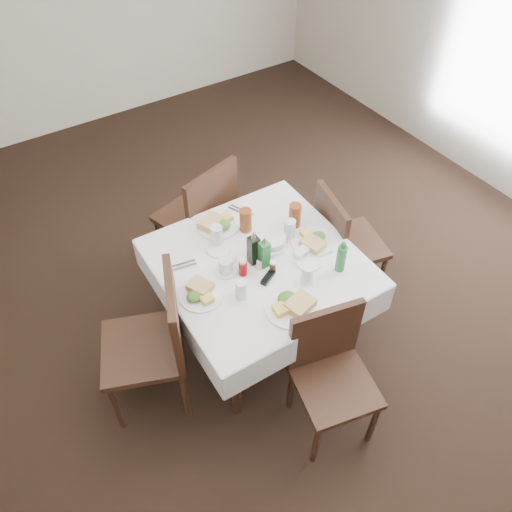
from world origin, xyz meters
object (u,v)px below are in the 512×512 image
(chair_north, at_px, (203,213))
(bread_basket, at_px, (271,241))
(dining_table, at_px, (259,271))
(water_w, at_px, (241,289))
(chair_east, at_px, (341,239))
(water_s, at_px, (307,275))
(chair_west, at_px, (158,337))
(oil_cruet_dark, at_px, (253,249))
(ketchup_bottle, at_px, (243,268))
(green_bottle, at_px, (341,258))
(water_e, at_px, (290,229))
(oil_cruet_green, at_px, (264,253))
(chair_south, at_px, (330,366))
(coffee_mug, at_px, (226,266))
(water_n, at_px, (217,236))

(chair_north, bearing_deg, bread_basket, -79.80)
(dining_table, xyz_separation_m, water_w, (-0.24, -0.18, 0.15))
(chair_east, xyz_separation_m, water_s, (-0.59, -0.34, 0.30))
(chair_west, xyz_separation_m, oil_cruet_dark, (0.70, 0.06, 0.29))
(chair_north, bearing_deg, oil_cruet_dark, -93.37)
(chair_east, relative_size, water_s, 7.35)
(ketchup_bottle, distance_m, green_bottle, 0.58)
(water_s, relative_size, bread_basket, 0.58)
(water_e, relative_size, water_w, 1.08)
(dining_table, height_order, chair_west, chair_west)
(oil_cruet_dark, xyz_separation_m, oil_cruet_green, (0.04, -0.06, -0.01))
(ketchup_bottle, relative_size, green_bottle, 0.51)
(chair_north, bearing_deg, chair_south, -89.97)
(dining_table, relative_size, water_e, 9.05)
(water_w, height_order, oil_cruet_dark, oil_cruet_dark)
(water_e, height_order, green_bottle, green_bottle)
(water_w, xyz_separation_m, coffee_mug, (0.03, 0.21, -0.02))
(oil_cruet_green, bearing_deg, chair_west, 179.81)
(ketchup_bottle, bearing_deg, water_w, -125.16)
(chair_north, relative_size, water_w, 8.19)
(chair_north, height_order, green_bottle, chair_north)
(water_e, height_order, ketchup_bottle, water_e)
(dining_table, xyz_separation_m, oil_cruet_green, (0.01, -0.04, 0.19))
(chair_east, bearing_deg, ketchup_bottle, -174.59)
(water_e, bearing_deg, bread_basket, 177.39)
(chair_west, bearing_deg, oil_cruet_dark, 4.58)
(chair_west, distance_m, water_n, 0.72)
(chair_south, xyz_separation_m, coffee_mug, (-0.23, 0.75, 0.29))
(chair_east, height_order, coffee_mug, chair_east)
(chair_north, relative_size, oil_cruet_dark, 3.98)
(water_n, bearing_deg, oil_cruet_dark, -67.41)
(chair_south, bearing_deg, oil_cruet_dark, 93.59)
(bread_basket, height_order, green_bottle, green_bottle)
(chair_north, distance_m, bread_basket, 0.74)
(green_bottle, bearing_deg, oil_cruet_dark, 140.06)
(oil_cruet_green, distance_m, ketchup_bottle, 0.15)
(ketchup_bottle, bearing_deg, chair_south, -77.27)
(chair_west, xyz_separation_m, water_w, (0.49, -0.14, 0.25))
(green_bottle, bearing_deg, water_w, 166.76)
(water_s, relative_size, oil_cruet_dark, 0.50)
(chair_east, distance_m, coffee_mug, 0.98)
(water_e, bearing_deg, water_n, 154.75)
(bread_basket, relative_size, oil_cruet_green, 0.91)
(water_e, xyz_separation_m, ketchup_bottle, (-0.42, -0.11, -0.01))
(chair_south, bearing_deg, coffee_mug, 106.78)
(chair_east, bearing_deg, chair_north, 134.53)
(water_n, xyz_separation_m, water_e, (0.42, -0.20, -0.00))
(water_e, distance_m, coffee_mug, 0.49)
(oil_cruet_dark, bearing_deg, water_w, -137.22)
(chair_north, height_order, chair_west, chair_west)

